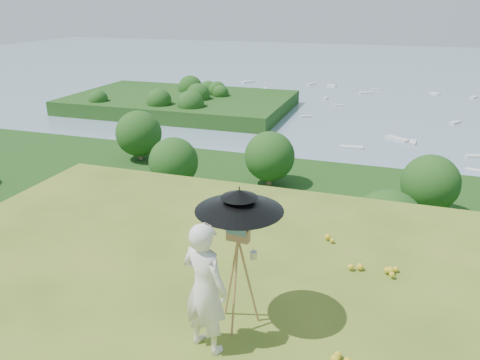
% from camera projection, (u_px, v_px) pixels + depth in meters
% --- Properties ---
extents(shoreline_tier, '(170.00, 28.00, 8.00)m').
position_uv_depth(shoreline_tier, '(372.00, 240.00, 83.83)').
color(shoreline_tier, '#686053').
rests_on(shoreline_tier, bay_water).
extents(bay_water, '(700.00, 700.00, 0.00)m').
position_uv_depth(bay_water, '(394.00, 84.00, 229.32)').
color(bay_water, slate).
rests_on(bay_water, ground).
extents(peninsula, '(90.00, 60.00, 12.00)m').
position_uv_depth(peninsula, '(180.00, 96.00, 174.22)').
color(peninsula, '#143A0F').
rests_on(peninsula, bay_water).
extents(slope_trees, '(110.00, 50.00, 6.00)m').
position_uv_depth(slope_trees, '(366.00, 235.00, 40.85)').
color(slope_trees, '#1D4916').
rests_on(slope_trees, forest_slope).
extents(harbor_town, '(110.00, 22.00, 5.00)m').
position_uv_depth(harbor_town, '(375.00, 207.00, 81.49)').
color(harbor_town, white).
rests_on(harbor_town, shoreline_tier).
extents(moored_boats, '(140.00, 140.00, 0.70)m').
position_uv_depth(moored_boats, '(351.00, 117.00, 162.86)').
color(moored_boats, silver).
rests_on(moored_boats, bay_water).
extents(painter, '(0.74, 0.60, 1.76)m').
position_uv_depth(painter, '(205.00, 288.00, 5.67)').
color(painter, white).
rests_on(painter, ground).
extents(field_easel, '(0.64, 0.64, 1.59)m').
position_uv_depth(field_easel, '(238.00, 273.00, 6.13)').
color(field_easel, '#9B6E41').
rests_on(field_easel, ground).
extents(sun_umbrella, '(1.35, 1.35, 0.70)m').
position_uv_depth(sun_umbrella, '(239.00, 213.00, 5.84)').
color(sun_umbrella, black).
rests_on(sun_umbrella, field_easel).
extents(painter_cap, '(0.22, 0.25, 0.10)m').
position_uv_depth(painter_cap, '(203.00, 227.00, 5.37)').
color(painter_cap, '#D17275').
rests_on(painter_cap, painter).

